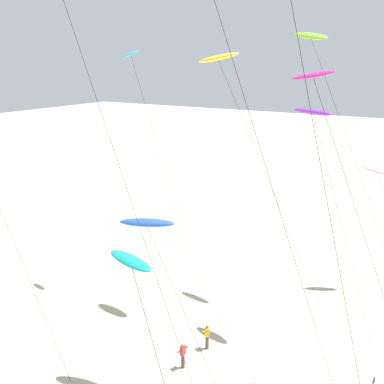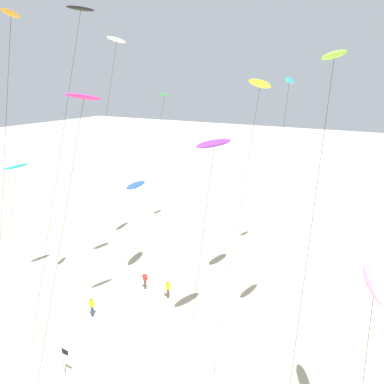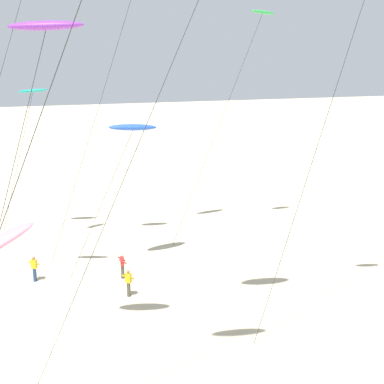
{
  "view_description": "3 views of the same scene",
  "coord_description": "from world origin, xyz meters",
  "px_view_note": "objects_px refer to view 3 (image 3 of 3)",
  "views": [
    {
      "loc": [
        -29.9,
        -10.05,
        18.2
      ],
      "look_at": [
        -3.64,
        6.22,
        10.08
      ],
      "focal_mm": 49.2,
      "sensor_mm": 36.0,
      "label": 1
    },
    {
      "loc": [
        10.92,
        -17.46,
        18.14
      ],
      "look_at": [
        -3.29,
        7.92,
        9.0
      ],
      "focal_mm": 33.06,
      "sensor_mm": 36.0,
      "label": 2
    },
    {
      "loc": [
        22.58,
        -0.43,
        13.55
      ],
      "look_at": [
        -2.78,
        8.39,
        6.34
      ],
      "focal_mm": 46.93,
      "sensor_mm": 36.0,
      "label": 3
    }
  ],
  "objects_px": {
    "kite_purple": "(45,28)",
    "kite_flyer_furthest": "(34,268)",
    "kite_blue": "(133,128)",
    "kite_teal": "(32,92)",
    "kite_flyer_middle": "(122,265)",
    "kite_green": "(261,17)",
    "kite_flyer_nearest": "(128,282)"
  },
  "relations": [
    {
      "from": "kite_purple",
      "to": "kite_flyer_furthest",
      "type": "distance_m",
      "value": 17.05
    },
    {
      "from": "kite_blue",
      "to": "kite_teal",
      "type": "bearing_deg",
      "value": -146.31
    },
    {
      "from": "kite_purple",
      "to": "kite_flyer_middle",
      "type": "height_order",
      "value": "kite_purple"
    },
    {
      "from": "kite_green",
      "to": "kite_teal",
      "type": "xyz_separation_m",
      "value": [
        -4.62,
        -16.0,
        -5.28
      ]
    },
    {
      "from": "kite_teal",
      "to": "kite_flyer_furthest",
      "type": "height_order",
      "value": "kite_teal"
    },
    {
      "from": "kite_blue",
      "to": "kite_flyer_furthest",
      "type": "distance_m",
      "value": 10.68
    },
    {
      "from": "kite_green",
      "to": "kite_flyer_furthest",
      "type": "distance_m",
      "value": 23.32
    },
    {
      "from": "kite_purple",
      "to": "kite_teal",
      "type": "bearing_deg",
      "value": -179.77
    },
    {
      "from": "kite_blue",
      "to": "kite_flyer_nearest",
      "type": "relative_size",
      "value": 5.79
    },
    {
      "from": "kite_teal",
      "to": "kite_green",
      "type": "bearing_deg",
      "value": 73.9
    },
    {
      "from": "kite_purple",
      "to": "kite_flyer_middle",
      "type": "relative_size",
      "value": 8.96
    },
    {
      "from": "kite_purple",
      "to": "kite_teal",
      "type": "relative_size",
      "value": 1.31
    },
    {
      "from": "kite_blue",
      "to": "kite_flyer_middle",
      "type": "height_order",
      "value": "kite_blue"
    },
    {
      "from": "kite_flyer_furthest",
      "to": "kite_flyer_middle",
      "type": "bearing_deg",
      "value": 75.56
    },
    {
      "from": "kite_flyer_furthest",
      "to": "kite_blue",
      "type": "bearing_deg",
      "value": 91.65
    },
    {
      "from": "kite_purple",
      "to": "kite_blue",
      "type": "xyz_separation_m",
      "value": [
        -10.23,
        5.48,
        -5.31
      ]
    },
    {
      "from": "kite_green",
      "to": "kite_flyer_furthest",
      "type": "relative_size",
      "value": 10.14
    },
    {
      "from": "kite_green",
      "to": "kite_purple",
      "type": "height_order",
      "value": "kite_green"
    },
    {
      "from": "kite_flyer_middle",
      "to": "kite_flyer_nearest",
      "type": "bearing_deg",
      "value": -3.72
    },
    {
      "from": "kite_teal",
      "to": "kite_flyer_furthest",
      "type": "relative_size",
      "value": 6.85
    },
    {
      "from": "kite_blue",
      "to": "kite_flyer_furthest",
      "type": "xyz_separation_m",
      "value": [
        0.19,
        -6.56,
        -8.43
      ]
    },
    {
      "from": "kite_green",
      "to": "kite_flyer_nearest",
      "type": "bearing_deg",
      "value": -56.59
    },
    {
      "from": "kite_flyer_furthest",
      "to": "kite_teal",
      "type": "bearing_deg",
      "value": 173.27
    },
    {
      "from": "kite_green",
      "to": "kite_flyer_furthest",
      "type": "height_order",
      "value": "kite_green"
    },
    {
      "from": "kite_flyer_middle",
      "to": "kite_teal",
      "type": "bearing_deg",
      "value": -156.63
    },
    {
      "from": "kite_teal",
      "to": "kite_flyer_middle",
      "type": "height_order",
      "value": "kite_teal"
    },
    {
      "from": "kite_green",
      "to": "kite_purple",
      "type": "distance_m",
      "value": 21.24
    },
    {
      "from": "kite_purple",
      "to": "kite_flyer_nearest",
      "type": "height_order",
      "value": "kite_purple"
    },
    {
      "from": "kite_flyer_nearest",
      "to": "kite_blue",
      "type": "bearing_deg",
      "value": 160.66
    },
    {
      "from": "kite_flyer_nearest",
      "to": "kite_flyer_furthest",
      "type": "height_order",
      "value": "same"
    },
    {
      "from": "kite_green",
      "to": "kite_flyer_nearest",
      "type": "relative_size",
      "value": 10.14
    },
    {
      "from": "kite_purple",
      "to": "kite_flyer_nearest",
      "type": "xyz_separation_m",
      "value": [
        -6.1,
        4.03,
        -13.74
      ]
    }
  ]
}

